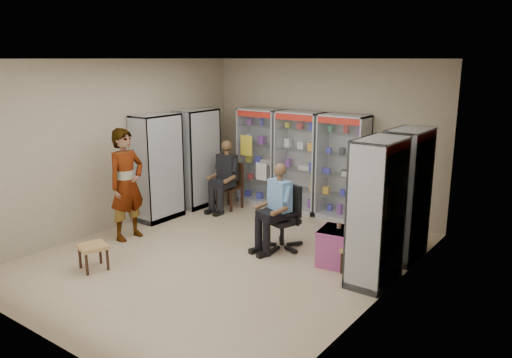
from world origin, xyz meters
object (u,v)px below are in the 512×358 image
Objects in this scene: wooden_chair at (230,186)px; pink_trunk at (339,247)px; cabinet_back_mid at (299,162)px; standing_man at (127,184)px; cabinet_left_near at (158,168)px; woven_stool_a at (355,259)px; cabinet_left_far at (197,158)px; cabinet_right_far at (406,195)px; woven_stool_b at (94,257)px; cabinet_back_left at (261,157)px; office_chair at (282,217)px; cabinet_right_near at (377,212)px; cabinet_back_right at (343,168)px; seated_shopkeeper at (281,210)px.

pink_trunk is (3.13, -1.25, -0.20)m from wooden_chair.
standing_man is at bearing -115.84° from cabinet_back_mid.
woven_stool_a is at bearing 89.49° from cabinet_left_near.
cabinet_left_far is at bearing -163.61° from wooden_chair.
woven_stool_a is (-0.36, -0.94, -0.82)m from cabinet_right_far.
woven_stool_a is (0.29, -0.09, -0.09)m from pink_trunk.
cabinet_back_mid is 4.42m from woven_stool_b.
cabinet_back_left is at bearing 155.39° from cabinet_left_near.
office_chair is (1.82, -1.93, -0.48)m from cabinet_back_left.
cabinet_right_near is (0.00, -1.10, 0.00)m from cabinet_right_far.
pink_trunk is at bearing -21.79° from wooden_chair.
office_chair reaches higher than pink_trunk.
cabinet_back_left and cabinet_left_near have the same top height.
standing_man is (-4.07, -1.95, -0.05)m from cabinet_right_far.
woven_stool_b is at bearing -113.23° from cabinet_back_right.
pink_trunk is at bearing 16.83° from seated_shopkeeper.
wooden_chair is (0.68, 1.30, -0.53)m from cabinet_left_near.
woven_stool_a is at bearing 13.22° from seated_shopkeeper.
cabinet_right_near is 1.00× the size of cabinet_left_near.
cabinet_left_near is (0.00, -1.10, 0.00)m from cabinet_left_far.
cabinet_back_right is at bearing 0.00° from cabinet_back_left.
standing_man is (-3.72, -1.02, 0.76)m from woven_stool_a.
cabinet_left_near is 2.57m from woven_stool_b.
cabinet_back_left is 3.52× the size of pink_trunk.
standing_man is (0.39, -1.05, -0.05)m from cabinet_left_near.
pink_trunk reaches higher than woven_stool_b.
cabinet_back_mid is 1.00× the size of cabinet_right_near.
wooden_chair is (-2.15, -0.73, -0.53)m from cabinet_back_right.
woven_stool_b is (-3.10, -2.19, 0.00)m from woven_stool_a.
cabinet_left_near is 5.28× the size of woven_stool_b.
cabinet_right_near is at bearing -78.06° from standing_man.
cabinet_right_near reaches higher than standing_man.
cabinet_left_near reaches higher than seated_shopkeeper.
cabinet_right_near and cabinet_left_near have the same top height.
cabinet_back_mid and cabinet_left_far have the same top height.
cabinet_back_mid reaches higher than woven_stool_a.
cabinet_right_far is at bearing -17.75° from cabinet_back_left.
cabinet_back_mid is 3.52× the size of pink_trunk.
cabinet_back_left is 1.32m from cabinet_left_far.
woven_stool_a is at bearing -74.59° from standing_man.
cabinet_left_far reaches higher than woven_stool_b.
standing_man is (-0.54, -3.08, -0.05)m from cabinet_back_left.
wooden_chair is at bearing 165.97° from seated_shopkeeper.
cabinet_back_right is at bearing 104.76° from seated_shopkeeper.
cabinet_back_right and cabinet_right_far have the same top height.
pink_trunk is at bearing 14.12° from office_chair.
cabinet_back_left is 3.87m from woven_stool_a.
cabinet_left_far is at bearing -153.68° from cabinet_back_mid.
cabinet_back_right is 2.33m from pink_trunk.
cabinet_right_near is 4.46m from cabinet_left_near.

